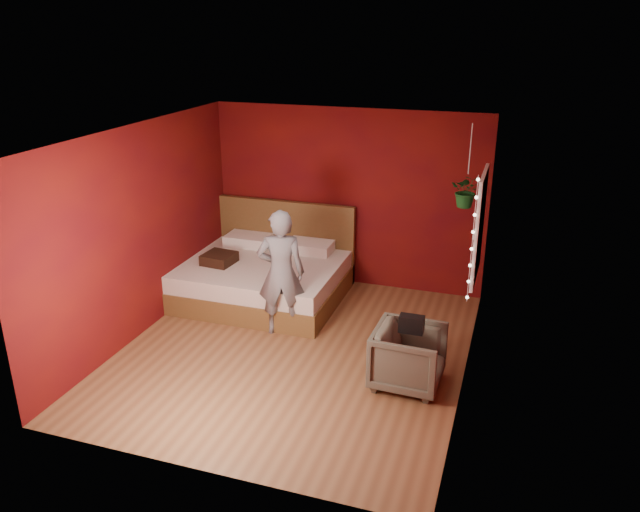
{
  "coord_description": "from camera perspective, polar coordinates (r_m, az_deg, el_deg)",
  "views": [
    {
      "loc": [
        2.37,
        -6.17,
        3.75
      ],
      "look_at": [
        0.19,
        0.4,
        1.1
      ],
      "focal_mm": 35.0,
      "sensor_mm": 36.0,
      "label": 1
    }
  ],
  "objects": [
    {
      "name": "armchair",
      "position": [
        6.86,
        8.09,
        -9.13
      ],
      "size": [
        0.77,
        0.75,
        0.68
      ],
      "primitive_type": "imported",
      "rotation": [
        0.0,
        0.0,
        1.54
      ],
      "color": "#555543",
      "rests_on": "ground"
    },
    {
      "name": "fairy_lights",
      "position": [
        6.93,
        13.76,
        1.38
      ],
      "size": [
        0.04,
        0.04,
        1.45
      ],
      "color": "silver",
      "rests_on": "room_walls"
    },
    {
      "name": "room_walls",
      "position": [
        6.92,
        -2.58,
        3.53
      ],
      "size": [
        4.04,
        4.54,
        2.62
      ],
      "color": "maroon",
      "rests_on": "ground"
    },
    {
      "name": "window",
      "position": [
        7.43,
        14.34,
        2.65
      ],
      "size": [
        0.05,
        0.97,
        1.27
      ],
      "color": "white",
      "rests_on": "room_walls"
    },
    {
      "name": "bed",
      "position": [
        8.93,
        -5.01,
        -1.77
      ],
      "size": [
        2.18,
        1.86,
        1.2
      ],
      "color": "brown",
      "rests_on": "ground"
    },
    {
      "name": "floor",
      "position": [
        7.6,
        -2.37,
        -8.64
      ],
      "size": [
        4.5,
        4.5,
        0.0
      ],
      "primitive_type": "plane",
      "color": "brown",
      "rests_on": "ground"
    },
    {
      "name": "hanging_plant",
      "position": [
        7.81,
        13.27,
        5.84
      ],
      "size": [
        0.4,
        0.36,
        1.02
      ],
      "color": "silver",
      "rests_on": "room_walls"
    },
    {
      "name": "person",
      "position": [
        7.69,
        -3.58,
        -1.56
      ],
      "size": [
        0.68,
        0.55,
        1.62
      ],
      "primitive_type": "imported",
      "rotation": [
        0.0,
        0.0,
        3.44
      ],
      "color": "slate",
      "rests_on": "ground"
    },
    {
      "name": "throw_pillow",
      "position": [
        8.78,
        -9.21,
        -0.23
      ],
      "size": [
        0.44,
        0.44,
        0.14
      ],
      "primitive_type": "cube",
      "rotation": [
        0.0,
        0.0,
        -0.09
      ],
      "color": "black",
      "rests_on": "bed"
    },
    {
      "name": "handbag",
      "position": [
        6.6,
        8.37,
        -6.17
      ],
      "size": [
        0.26,
        0.13,
        0.18
      ],
      "primitive_type": "cube",
      "rotation": [
        0.0,
        0.0,
        -0.0
      ],
      "color": "black",
      "rests_on": "armchair"
    }
  ]
}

